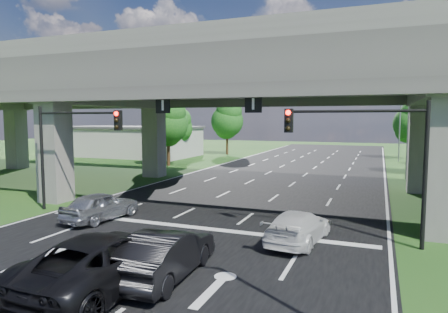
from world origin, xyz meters
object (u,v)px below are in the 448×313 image
Objects in this scene: streetlight_far at (404,112)px; streetlight_beyond at (397,114)px; car_dark at (166,254)px; car_white at (298,227)px; signal_left at (70,139)px; car_trailing at (105,260)px; signal_right at (368,145)px; car_silver at (101,206)px.

streetlight_beyond is (0.00, 16.00, 0.00)m from streetlight_far.
streetlight_beyond is 43.49m from car_dark.
car_white is at bearing -97.61° from streetlight_beyond.
signal_left reaches higher than car_trailing.
signal_right is at bearing -136.05° from car_dark.
streetlight_beyond is 2.07× the size of car_dark.
streetlight_far is 1.62× the size of car_trailing.
streetlight_beyond is at bearing -100.65° from car_trailing.
signal_right is 1.37× the size of car_silver.
car_silver is (2.71, -0.94, -3.41)m from signal_left.
car_silver is 8.77m from car_dark.
car_silver is at bearing -112.34° from streetlight_beyond.
streetlight_far reaches higher than signal_left.
car_dark is at bearing 149.36° from car_silver.
car_trailing is (-7.40, -7.69, -3.30)m from signal_right.
signal_left is (-15.65, 0.00, 0.00)m from signal_right.
streetlight_far is at bearing -90.00° from streetlight_beyond.
streetlight_beyond is at bearing 90.00° from streetlight_far.
car_silver is at bearing -40.51° from car_dark.
signal_left reaches higher than car_dark.
signal_right is 0.60× the size of streetlight_far.
signal_right is 20.25m from streetlight_far.
car_dark is at bearing -133.71° from car_trailing.
streetlight_far is 16.00m from streetlight_beyond.
signal_left is 11.75m from car_trailing.
signal_left is at bearing -131.78° from streetlight_far.
car_trailing is at bearing 41.95° from car_dark.
streetlight_far is 29.80m from car_trailing.
signal_right reaches higher than car_trailing.
car_white is 8.24m from car_trailing.
car_silver is 10.26m from car_white.
signal_right is at bearing -168.47° from car_silver.
streetlight_beyond reaches higher than signal_left.
signal_left is 1.24× the size of car_dark.
car_dark reaches higher than car_white.
streetlight_far is 2.16× the size of car_white.
signal_right reaches higher than car_dark.
signal_left is at bearing -41.19° from car_trailing.
signal_left is 0.97× the size of car_trailing.
car_trailing is (8.25, -7.69, -3.30)m from signal_left.
streetlight_far is (2.27, 20.06, 1.66)m from signal_right.
streetlight_beyond is at bearing -104.98° from car_silver.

